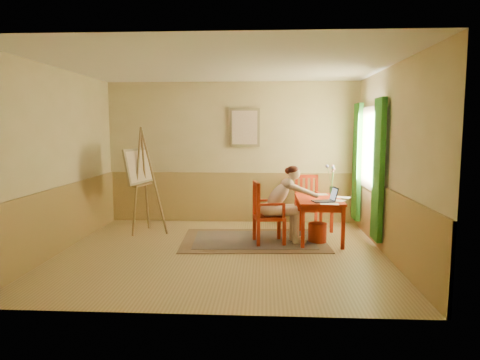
# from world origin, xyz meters

# --- Properties ---
(room) EXTENTS (5.04, 4.54, 2.84)m
(room) POSITION_xyz_m (0.00, 0.00, 1.40)
(room) COLOR tan
(room) RESTS_ON ground
(wainscot) EXTENTS (5.00, 4.50, 1.00)m
(wainscot) POSITION_xyz_m (0.00, 0.80, 0.50)
(wainscot) COLOR tan
(wainscot) RESTS_ON room
(window) EXTENTS (0.12, 2.01, 2.20)m
(window) POSITION_xyz_m (2.42, 1.10, 1.35)
(window) COLOR white
(window) RESTS_ON room
(wall_portrait) EXTENTS (0.60, 0.05, 0.76)m
(wall_portrait) POSITION_xyz_m (0.25, 2.20, 1.90)
(wall_portrait) COLOR #8B7852
(wall_portrait) RESTS_ON room
(rug) EXTENTS (2.49, 1.74, 0.02)m
(rug) POSITION_xyz_m (0.48, 0.72, 0.01)
(rug) COLOR #8C7251
(rug) RESTS_ON room
(table) EXTENTS (0.73, 1.20, 0.72)m
(table) POSITION_xyz_m (1.56, 0.82, 0.63)
(table) COLOR red
(table) RESTS_ON room
(chair_left) EXTENTS (0.55, 0.53, 1.03)m
(chair_left) POSITION_xyz_m (0.67, 0.54, 0.51)
(chair_left) COLOR red
(chair_left) RESTS_ON room
(chair_back) EXTENTS (0.49, 0.50, 1.00)m
(chair_back) POSITION_xyz_m (1.47, 1.72, 0.50)
(chair_back) COLOR red
(chair_back) RESTS_ON room
(figure) EXTENTS (0.98, 0.51, 1.29)m
(figure) POSITION_xyz_m (0.96, 0.58, 0.71)
(figure) COLOR beige
(figure) RESTS_ON room
(laptop) EXTENTS (0.42, 0.31, 0.23)m
(laptop) POSITION_xyz_m (1.64, 0.46, 0.77)
(laptop) COLOR #1E2338
(laptop) RESTS_ON table
(papers) EXTENTS (0.65, 1.19, 0.00)m
(papers) POSITION_xyz_m (1.76, 0.75, 0.72)
(papers) COLOR white
(papers) RESTS_ON table
(vase) EXTENTS (0.19, 0.28, 0.54)m
(vase) POSITION_xyz_m (1.84, 1.26, 0.97)
(vase) COLOR #3F724C
(vase) RESTS_ON table
(wastebasket) EXTENTS (0.40, 0.40, 0.33)m
(wastebasket) POSITION_xyz_m (1.53, 0.66, 0.16)
(wastebasket) COLOR #B73616
(wastebasket) RESTS_ON room
(easel) EXTENTS (0.71, 0.86, 1.92)m
(easel) POSITION_xyz_m (-1.59, 1.20, 1.13)
(easel) COLOR olive
(easel) RESTS_ON room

